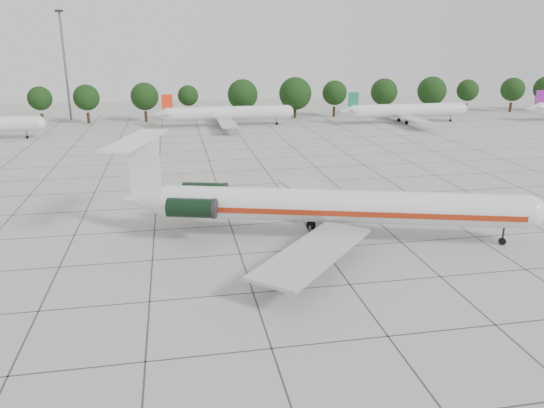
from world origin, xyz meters
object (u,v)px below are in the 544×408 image
Objects in this scene: main_airliner at (317,205)px; bg_airliner_d at (407,111)px; bg_airliner_c at (227,113)px; ground_crew at (346,238)px; floodlight_mast at (64,60)px.

main_airliner is 80.15m from bg_airliner_d.
bg_airliner_c is 42.05m from bg_airliner_d.
ground_crew is at bearing -118.16° from bg_airliner_d.
main_airliner is at bearing -88.97° from bg_airliner_c.
main_airliner is 21.79× the size of ground_crew.
ground_crew is at bearing -87.39° from bg_airliner_c.
bg_airliner_d is 82.07m from floodlight_mast.
floodlight_mast is (-38.08, 89.28, 10.82)m from main_airliner.
ground_crew is 0.07× the size of floodlight_mast.
bg_airliner_d is (41.95, -2.90, 0.00)m from bg_airliner_c.
floodlight_mast reaches higher than ground_crew.
main_airliner is 97.66m from floodlight_mast.
main_airliner is at bearing -120.47° from bg_airliner_d.
bg_airliner_d is 1.11× the size of floodlight_mast.
floodlight_mast is at bearing 129.43° from main_airliner.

